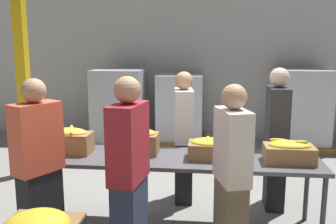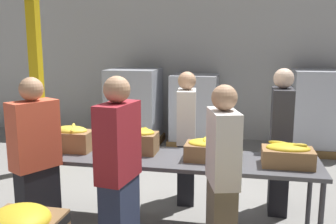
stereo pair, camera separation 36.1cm
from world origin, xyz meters
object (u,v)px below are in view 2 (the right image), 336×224
Objects in this scene: volunteer_3 at (222,179)px; volunteer_4 at (119,175)px; volunteer_2 at (280,142)px; support_pillar at (34,40)px; sorting_table at (169,161)px; pallet_stack_2 at (318,112)px; volunteer_1 at (36,164)px; pallet_stack_0 at (195,110)px; pallet_stack_1 at (134,108)px; volunteer_0 at (186,138)px; banana_box_3 at (288,155)px; banana_box_2 at (208,149)px; banana_box_0 at (71,138)px; banana_box_1 at (138,140)px.

volunteer_4 is at bearing 84.99° from volunteer_3.
support_pillar reaches higher than volunteer_2.
sorting_table is 3.95m from pallet_stack_2.
volunteer_3 is at bearing -61.33° from volunteer_1.
pallet_stack_0 is 0.92× the size of pallet_stack_2.
volunteer_2 is (2.34, 1.22, 0.02)m from volunteer_1.
pallet_stack_1 is at bearing 112.57° from sorting_table.
volunteer_0 is 0.40× the size of support_pillar.
pallet_stack_2 is (0.90, 3.42, -0.16)m from banana_box_3.
volunteer_1 reaches higher than banana_box_3.
volunteer_1 is (-1.17, -0.59, 0.08)m from sorting_table.
banana_box_2 is 3.27m from support_pillar.
pallet_stack_0 is (-0.76, 4.02, -0.13)m from volunteer_3.
sorting_table is 0.76× the size of support_pillar.
banana_box_0 reaches higher than banana_box_1.
banana_box_2 is 1.02m from volunteer_4.
volunteer_1 is 1.11× the size of pallet_stack_2.
volunteer_2 is 3.76m from support_pillar.
volunteer_4 reaches higher than volunteer_0.
volunteer_4 is 4.19m from pallet_stack_0.
pallet_stack_2 reaches higher than pallet_stack_0.
volunteer_0 is 1.10× the size of pallet_stack_1.
banana_box_1 is 1.55m from banana_box_3.
support_pillar is 2.71× the size of pallet_stack_2.
pallet_stack_0 is at bearing 111.32° from banana_box_3.
banana_box_3 reaches higher than banana_box_2.
pallet_stack_2 is (2.44, 3.28, -0.19)m from banana_box_1.
pallet_stack_1 reaches higher than banana_box_0.
volunteer_3 is 4.24m from pallet_stack_2.
volunteer_4 is at bearing -132.64° from banana_box_2.
pallet_stack_0 reaches higher than banana_box_3.
volunteer_2 is 3.09m from pallet_stack_0.
banana_box_1 is at bearing 38.13° from volunteer_3.
volunteer_2 is 0.42× the size of support_pillar.
banana_box_1 is 0.87× the size of banana_box_3.
support_pillar reaches higher than pallet_stack_1.
sorting_table is 1.89× the size of volunteer_0.
volunteer_4 reaches higher than banana_box_2.
pallet_stack_1 is (-2.49, 3.21, -0.17)m from banana_box_3.
pallet_stack_1 is (-1.39, 2.45, -0.08)m from volunteer_0.
support_pillar reaches higher than banana_box_0.
pallet_stack_0 is at bearing 178.76° from pallet_stack_2.
volunteer_2 reaches higher than banana_box_2.
pallet_stack_2 is at bearing 58.31° from sorting_table.
volunteer_1 is at bearing 73.76° from volunteer_3.
volunteer_3 is (0.18, -0.59, -0.09)m from banana_box_2.
volunteer_1 is at bearing -96.27° from banana_box_0.
sorting_table is at bearing -13.86° from banana_box_1.
volunteer_4 reaches higher than pallet_stack_1.
pallet_stack_1 reaches higher than banana_box_2.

